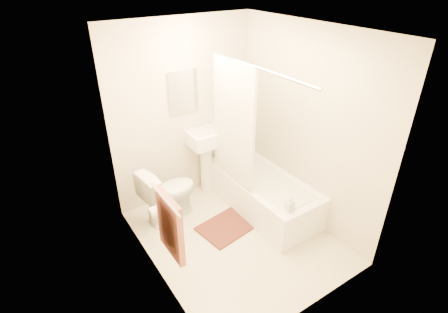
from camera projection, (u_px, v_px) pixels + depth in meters
floor at (235, 236)px, 4.25m from camera, size 2.40×2.40×0.00m
ceiling at (240, 30)px, 3.08m from camera, size 2.40×2.40×0.00m
wall_back at (184, 113)px, 4.54m from camera, size 2.00×0.02×2.40m
wall_left at (148, 178)px, 3.18m from camera, size 0.02×2.40×2.40m
wall_right at (306, 128)px, 4.15m from camera, size 0.02×2.40×2.40m
mirror at (183, 92)px, 4.38m from camera, size 0.40×0.03×0.55m
curtain_rod at (257, 67)px, 3.49m from camera, size 0.03×1.70×0.03m
shower_curtain at (233, 125)px, 4.16m from camera, size 0.04×0.80×1.55m
towel_bar at (164, 199)px, 3.07m from camera, size 0.02×0.60×0.02m
towel at (170, 226)px, 3.24m from camera, size 0.06×0.45×0.66m
toilet_paper at (155, 212)px, 3.55m from camera, size 0.11×0.12×0.12m
toilet at (169, 193)px, 4.43m from camera, size 0.79×0.52×0.73m
sink at (207, 158)px, 4.89m from camera, size 0.54×0.44×1.04m
bathtub at (262, 192)px, 4.66m from camera, size 0.73×1.66×0.47m
bath_mat at (227, 227)px, 4.39m from camera, size 0.74×0.60×0.02m
soap_bottle at (290, 204)px, 3.90m from camera, size 0.09×0.10×0.19m
scrub_brush at (248, 161)px, 4.87m from camera, size 0.12×0.22×0.04m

